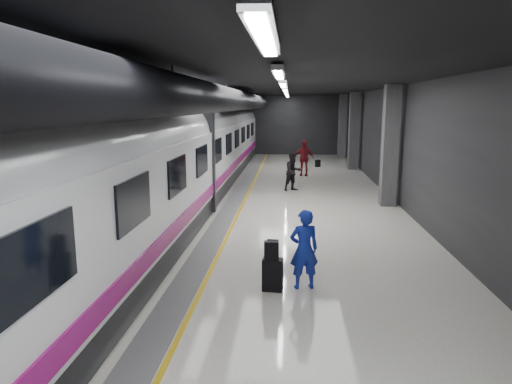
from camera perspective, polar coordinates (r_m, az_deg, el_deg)
name	(u,v)px	position (r m, az deg, el deg)	size (l,w,h in m)	color
ground	(265,215)	(15.83, 1.13, -2.93)	(40.00, 40.00, 0.00)	white
platform_hall	(259,112)	(16.35, 0.35, 10.02)	(10.02, 40.02, 4.51)	black
train	(171,155)	(15.98, -10.58, 4.55)	(3.05, 38.00, 4.05)	black
traveler_main	(304,249)	(9.51, 6.02, -7.13)	(0.61, 0.40, 1.68)	#191FC2
suitcase_main	(273,275)	(9.52, 2.09, -10.28)	(0.41, 0.26, 0.67)	black
shoulder_bag	(271,251)	(9.31, 1.92, -7.32)	(0.29, 0.15, 0.38)	black
traveler_far_a	(293,171)	(20.30, 4.67, 2.57)	(0.84, 0.65, 1.73)	black
traveler_far_b	(304,158)	(24.73, 6.00, 4.23)	(1.11, 0.46, 1.90)	maroon
suitcase_far	(318,163)	(28.48, 7.73, 3.57)	(0.30, 0.19, 0.44)	black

